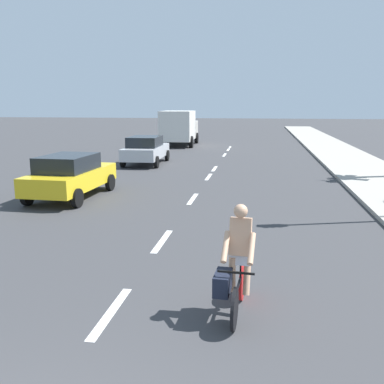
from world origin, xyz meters
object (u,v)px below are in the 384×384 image
Objects in this scene: cyclist at (236,265)px; parked_car_yellow at (70,175)px; parked_car_silver at (146,149)px; delivery_truck at (179,127)px.

cyclist is 0.42× the size of parked_car_yellow.
parked_car_silver is (-6.04, 16.84, 0.01)m from cyclist.
cyclist is 10.13m from parked_car_yellow.
cyclist is at bearing -48.96° from parked_car_yellow.
parked_car_yellow is 0.98× the size of parked_car_silver.
parked_car_yellow is at bearing -47.04° from cyclist.
delivery_truck is at bearing 89.64° from parked_car_silver.
cyclist is 17.89m from parked_car_silver.
cyclist is 0.41× the size of parked_car_silver.
delivery_truck is (-0.22, 11.21, 0.66)m from parked_car_silver.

